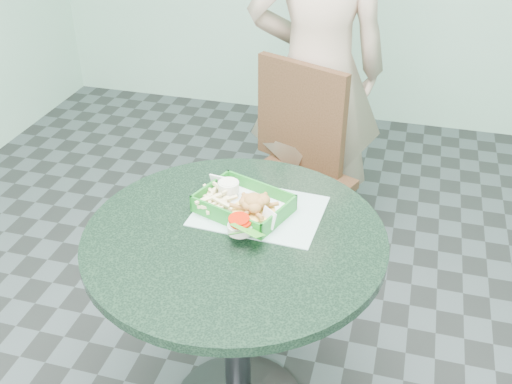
% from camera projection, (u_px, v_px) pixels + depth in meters
% --- Properties ---
extents(cafe_table, '(0.87, 0.87, 0.75)m').
position_uv_depth(cafe_table, '(236.00, 284.00, 1.81)').
color(cafe_table, '#333437').
rests_on(cafe_table, floor).
extents(dining_chair, '(0.43, 0.43, 0.93)m').
position_uv_depth(dining_chair, '(294.00, 162.00, 2.53)').
color(dining_chair, '#4B2D13').
rests_on(dining_chair, floor).
extents(diner_person, '(0.76, 0.59, 1.84)m').
position_uv_depth(diner_person, '(318.00, 53.00, 2.54)').
color(diner_person, tan).
rests_on(diner_person, floor).
extents(placemat, '(0.39, 0.30, 0.00)m').
position_uv_depth(placemat, '(259.00, 216.00, 1.81)').
color(placemat, '#97BAB3').
rests_on(placemat, cafe_table).
extents(food_basket, '(0.26, 0.19, 0.05)m').
position_uv_depth(food_basket, '(244.00, 212.00, 1.80)').
color(food_basket, '#1A7B23').
rests_on(food_basket, placemat).
extents(crab_sandwich, '(0.13, 0.13, 0.07)m').
position_uv_depth(crab_sandwich, '(258.00, 209.00, 1.76)').
color(crab_sandwich, '#ECB64B').
rests_on(crab_sandwich, food_basket).
extents(fries_pile, '(0.14, 0.14, 0.04)m').
position_uv_depth(fries_pile, '(216.00, 210.00, 1.78)').
color(fries_pile, beige).
rests_on(fries_pile, food_basket).
extents(sauce_ramekin, '(0.06, 0.06, 0.04)m').
position_uv_depth(sauce_ramekin, '(223.00, 195.00, 1.82)').
color(sauce_ramekin, white).
rests_on(sauce_ramekin, food_basket).
extents(garnish_cup, '(0.11, 0.10, 0.04)m').
position_uv_depth(garnish_cup, '(257.00, 232.00, 1.68)').
color(garnish_cup, silver).
rests_on(garnish_cup, food_basket).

